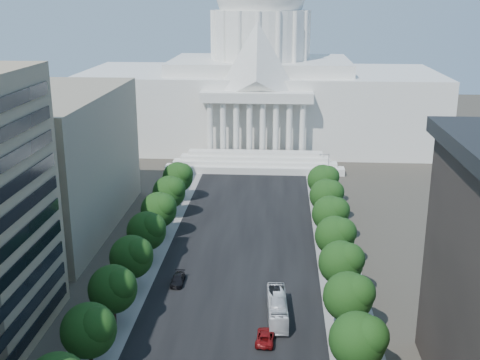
# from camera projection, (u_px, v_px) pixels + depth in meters

# --- Properties ---
(road_asphalt) EXTENTS (30.00, 260.00, 0.01)m
(road_asphalt) POSITION_uv_depth(u_px,v_px,m) (242.00, 250.00, 121.91)
(road_asphalt) COLOR black
(road_asphalt) RESTS_ON ground
(sidewalk_left) EXTENTS (8.00, 260.00, 0.02)m
(sidewalk_left) POSITION_uv_depth(u_px,v_px,m) (149.00, 248.00, 123.15)
(sidewalk_left) COLOR gray
(sidewalk_left) RESTS_ON ground
(sidewalk_right) EXTENTS (8.00, 260.00, 0.02)m
(sidewalk_right) POSITION_uv_depth(u_px,v_px,m) (336.00, 253.00, 120.67)
(sidewalk_right) COLOR gray
(sidewalk_right) RESTS_ON ground
(capitol) EXTENTS (120.00, 56.00, 73.00)m
(capitol) POSITION_uv_depth(u_px,v_px,m) (260.00, 85.00, 206.56)
(capitol) COLOR white
(capitol) RESTS_ON ground
(office_block_left_far) EXTENTS (38.00, 52.00, 30.00)m
(office_block_left_far) POSITION_uv_depth(u_px,v_px,m) (24.00, 162.00, 130.19)
(office_block_left_far) COLOR gray
(office_block_left_far) RESTS_ON ground
(tree_l_d) EXTENTS (7.79, 7.60, 9.97)m
(tree_l_d) POSITION_uv_depth(u_px,v_px,m) (91.00, 329.00, 80.92)
(tree_l_d) COLOR #33261C
(tree_l_d) RESTS_ON ground
(tree_l_e) EXTENTS (7.79, 7.60, 9.97)m
(tree_l_e) POSITION_uv_depth(u_px,v_px,m) (114.00, 288.00, 92.37)
(tree_l_e) COLOR #33261C
(tree_l_e) RESTS_ON ground
(tree_l_f) EXTENTS (7.79, 7.60, 9.97)m
(tree_l_f) POSITION_uv_depth(u_px,v_px,m) (133.00, 256.00, 103.81)
(tree_l_f) COLOR #33261C
(tree_l_f) RESTS_ON ground
(tree_l_g) EXTENTS (7.79, 7.60, 9.97)m
(tree_l_g) POSITION_uv_depth(u_px,v_px,m) (148.00, 230.00, 115.26)
(tree_l_g) COLOR #33261C
(tree_l_g) RESTS_ON ground
(tree_l_h) EXTENTS (7.79, 7.60, 9.97)m
(tree_l_h) POSITION_uv_depth(u_px,v_px,m) (160.00, 209.00, 126.71)
(tree_l_h) COLOR #33261C
(tree_l_h) RESTS_ON ground
(tree_l_i) EXTENTS (7.79, 7.60, 9.97)m
(tree_l_i) POSITION_uv_depth(u_px,v_px,m) (170.00, 191.00, 138.16)
(tree_l_i) COLOR #33261C
(tree_l_i) RESTS_ON ground
(tree_l_j) EXTENTS (7.79, 7.60, 9.97)m
(tree_l_j) POSITION_uv_depth(u_px,v_px,m) (179.00, 176.00, 149.60)
(tree_l_j) COLOR #33261C
(tree_l_j) RESTS_ON ground
(tree_r_d) EXTENTS (7.79, 7.60, 9.97)m
(tree_r_d) POSITION_uv_depth(u_px,v_px,m) (360.00, 339.00, 78.57)
(tree_r_d) COLOR #33261C
(tree_r_d) RESTS_ON ground
(tree_r_e) EXTENTS (7.79, 7.60, 9.97)m
(tree_r_e) POSITION_uv_depth(u_px,v_px,m) (350.00, 296.00, 90.02)
(tree_r_e) COLOR #33261C
(tree_r_e) RESTS_ON ground
(tree_r_f) EXTENTS (7.79, 7.60, 9.97)m
(tree_r_f) POSITION_uv_depth(u_px,v_px,m) (343.00, 262.00, 101.46)
(tree_r_f) COLOR #33261C
(tree_r_f) RESTS_ON ground
(tree_r_g) EXTENTS (7.79, 7.60, 9.97)m
(tree_r_g) POSITION_uv_depth(u_px,v_px,m) (337.00, 235.00, 112.91)
(tree_r_g) COLOR #33261C
(tree_r_g) RESTS_ON ground
(tree_r_h) EXTENTS (7.79, 7.60, 9.97)m
(tree_r_h) POSITION_uv_depth(u_px,v_px,m) (332.00, 213.00, 124.36)
(tree_r_h) COLOR #33261C
(tree_r_h) RESTS_ON ground
(tree_r_i) EXTENTS (7.79, 7.60, 9.97)m
(tree_r_i) POSITION_uv_depth(u_px,v_px,m) (328.00, 195.00, 135.80)
(tree_r_i) COLOR #33261C
(tree_r_i) RESTS_ON ground
(tree_r_j) EXTENTS (7.79, 7.60, 9.97)m
(tree_r_j) POSITION_uv_depth(u_px,v_px,m) (324.00, 179.00, 147.25)
(tree_r_j) COLOR #33261C
(tree_r_j) RESTS_ON ground
(streetlight_c) EXTENTS (2.61, 0.44, 9.00)m
(streetlight_c) POSITION_uv_depth(u_px,v_px,m) (361.00, 299.00, 90.28)
(streetlight_c) COLOR gray
(streetlight_c) RESTS_ON ground
(streetlight_d) EXTENTS (2.61, 0.44, 9.00)m
(streetlight_d) POSITION_uv_depth(u_px,v_px,m) (344.00, 236.00, 114.13)
(streetlight_d) COLOR gray
(streetlight_d) RESTS_ON ground
(streetlight_e) EXTENTS (2.61, 0.44, 9.00)m
(streetlight_e) POSITION_uv_depth(u_px,v_px,m) (334.00, 194.00, 137.98)
(streetlight_e) COLOR gray
(streetlight_e) RESTS_ON ground
(streetlight_f) EXTENTS (2.61, 0.44, 9.00)m
(streetlight_f) POSITION_uv_depth(u_px,v_px,m) (326.00, 165.00, 161.83)
(streetlight_f) COLOR gray
(streetlight_f) RESTS_ON ground
(car_red) EXTENTS (3.05, 5.96, 1.61)m
(car_red) POSITION_uv_depth(u_px,v_px,m) (265.00, 337.00, 89.54)
(car_red) COLOR maroon
(car_red) RESTS_ON ground
(car_dark_b) EXTENTS (2.21, 5.38, 1.56)m
(car_dark_b) POSITION_uv_depth(u_px,v_px,m) (178.00, 280.00, 107.63)
(car_dark_b) COLOR black
(car_dark_b) RESTS_ON ground
(city_bus) EXTENTS (3.62, 12.68, 3.49)m
(city_bus) POSITION_uv_depth(u_px,v_px,m) (277.00, 308.00, 95.97)
(city_bus) COLOR silver
(city_bus) RESTS_ON ground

